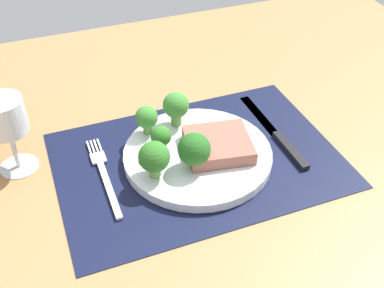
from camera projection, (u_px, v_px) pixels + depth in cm
name	position (u px, v px, depth cm)	size (l,w,h in cm)	color
ground_plane	(198.00, 167.00, 80.02)	(140.00, 110.00, 3.00)	#996D42
placemat	(198.00, 159.00, 78.98)	(46.17, 31.99, 0.30)	black
plate	(198.00, 155.00, 78.38)	(24.44, 24.44, 1.60)	silver
steak	(218.00, 145.00, 77.35)	(10.36, 9.62, 2.34)	#8C5647
broccoli_back_left	(154.00, 157.00, 71.14)	(4.86, 4.86, 6.20)	#6B994C
broccoli_near_fork	(161.00, 138.00, 75.39)	(3.38, 3.38, 5.32)	#5B8942
broccoli_center	(176.00, 106.00, 81.19)	(4.54, 4.54, 6.35)	#5B8942
broccoli_front_edge	(194.00, 149.00, 72.53)	(5.15, 5.15, 6.31)	#5B8942
broccoli_near_steak	(147.00, 118.00, 79.67)	(3.88, 3.88, 5.28)	#5B8942
fork	(104.00, 175.00, 75.47)	(2.40, 19.20, 0.50)	silver
knife	(278.00, 135.00, 83.33)	(1.80, 23.00, 0.80)	black
wine_glass	(6.00, 121.00, 71.89)	(6.53, 6.53, 13.04)	silver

